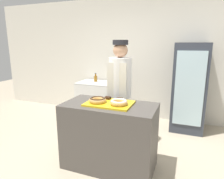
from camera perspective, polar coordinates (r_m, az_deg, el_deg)
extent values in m
plane|color=#B7A88E|center=(3.06, -0.72, -20.80)|extent=(14.00, 14.00, 0.00)
cube|color=silver|center=(4.60, 9.24, 8.51)|extent=(8.00, 0.06, 2.70)
cube|color=#4C4742|center=(2.83, -0.75, -13.10)|extent=(1.24, 0.64, 0.91)
cube|color=yellow|center=(2.65, -0.78, -3.99)|extent=(0.61, 0.43, 0.02)
torus|color=tan|center=(2.66, -4.14, -3.06)|extent=(0.23, 0.23, 0.06)
torus|color=#331E0F|center=(2.65, -4.14, -2.73)|extent=(0.21, 0.21, 0.04)
torus|color=tan|center=(2.55, 1.96, -3.74)|extent=(0.23, 0.23, 0.06)
torus|color=white|center=(2.55, 1.96, -3.39)|extent=(0.21, 0.21, 0.04)
cube|color=black|center=(2.81, -1.27, -2.42)|extent=(0.08, 0.08, 0.03)
cube|color=black|center=(2.75, 2.06, -2.76)|extent=(0.08, 0.08, 0.03)
cylinder|color=#4C4C51|center=(3.40, 2.22, -9.04)|extent=(0.26, 0.26, 0.85)
cylinder|color=white|center=(3.19, 2.33, 3.38)|extent=(0.36, 0.36, 0.64)
cube|color=silver|center=(3.14, 1.27, -4.56)|extent=(0.31, 0.02, 1.34)
sphere|color=tan|center=(3.15, 2.41, 11.16)|extent=(0.23, 0.23, 0.23)
cylinder|color=#232328|center=(3.15, 2.43, 13.30)|extent=(0.24, 0.24, 0.07)
cube|color=#333842|center=(4.19, 21.17, 0.54)|extent=(0.61, 0.64, 1.72)
cube|color=silver|center=(3.86, 21.18, 0.04)|extent=(0.50, 0.02, 1.37)
cube|color=silver|center=(4.72, -4.26, -2.81)|extent=(0.85, 0.62, 0.82)
cube|color=gray|center=(4.63, -4.34, 1.86)|extent=(0.86, 0.62, 0.01)
cylinder|color=#99661E|center=(4.70, -4.70, 3.08)|extent=(0.08, 0.08, 0.13)
cylinder|color=#99661E|center=(4.69, -4.72, 4.16)|extent=(0.03, 0.03, 0.05)
cylinder|color=black|center=(4.68, -4.72, 4.56)|extent=(0.04, 0.04, 0.01)
cylinder|color=#99661E|center=(4.62, -0.18, 2.99)|extent=(0.06, 0.06, 0.13)
cylinder|color=#99661E|center=(4.61, -0.18, 4.13)|extent=(0.03, 0.03, 0.05)
cylinder|color=black|center=(4.60, -0.18, 4.52)|extent=(0.03, 0.03, 0.01)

